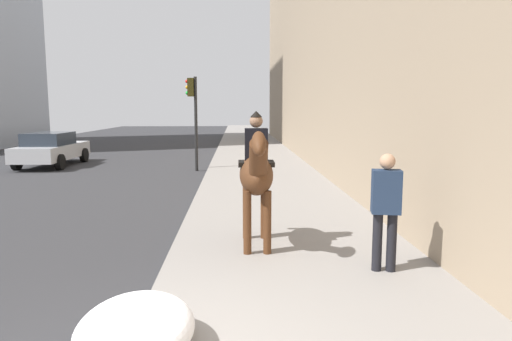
{
  "coord_description": "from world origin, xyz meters",
  "views": [
    {
      "loc": [
        -3.73,
        -1.11,
        2.45
      ],
      "look_at": [
        4.0,
        -1.45,
        1.4
      ],
      "focal_mm": 32.3,
      "sensor_mm": 36.0,
      "label": 1
    }
  ],
  "objects": [
    {
      "name": "car_near_lane",
      "position": [
        16.1,
        6.74,
        0.74
      ],
      "size": [
        4.48,
        2.01,
        1.44
      ],
      "rotation": [
        0.0,
        0.0,
        -0.02
      ],
      "color": "#B7BABF",
      "rests_on": "ground"
    },
    {
      "name": "traffic_light_near_curb",
      "position": [
        14.29,
        0.54,
        2.46
      ],
      "size": [
        0.2,
        0.44,
        3.65
      ],
      "color": "black",
      "rests_on": "ground"
    },
    {
      "name": "snow_pile_near",
      "position": [
        0.43,
        -0.15,
        0.37
      ],
      "size": [
        1.45,
        1.11,
        0.5
      ],
      "primitive_type": "ellipsoid",
      "color": "white",
      "rests_on": "sidewalk_slab"
    },
    {
      "name": "mounted_horse_near",
      "position": [
        3.81,
        -1.45,
        1.39
      ],
      "size": [
        2.15,
        0.6,
        2.29
      ],
      "rotation": [
        0.0,
        0.0,
        3.14
      ],
      "color": "#4C2B16",
      "rests_on": "sidewalk_slab"
    },
    {
      "name": "pedestrian_greeting",
      "position": [
        2.58,
        -3.23,
        1.1
      ],
      "size": [
        0.33,
        0.44,
        1.7
      ],
      "rotation": [
        0.0,
        0.0,
        -0.18
      ],
      "color": "black",
      "rests_on": "sidewalk_slab"
    }
  ]
}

